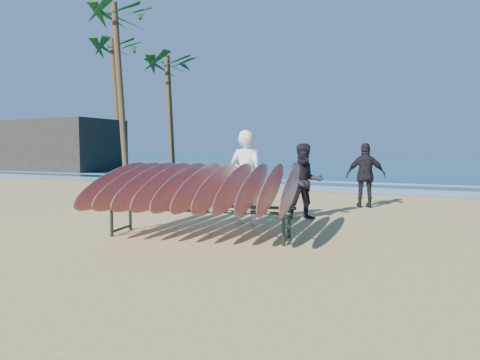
{
  "coord_description": "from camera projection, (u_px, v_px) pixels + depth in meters",
  "views": [
    {
      "loc": [
        3.39,
        -5.97,
        1.48
      ],
      "look_at": [
        0.0,
        0.8,
        0.95
      ],
      "focal_mm": 32.0,
      "sensor_mm": 36.0,
      "label": 1
    }
  ],
  "objects": [
    {
      "name": "ground",
      "position": [
        218.0,
        241.0,
        6.95
      ],
      "size": [
        120.0,
        120.0,
        0.0
      ],
      "primitive_type": "plane",
      "color": "tan",
      "rests_on": "ground"
    },
    {
      "name": "ocean",
      "position": [
        425.0,
        161.0,
        56.0
      ],
      "size": [
        160.0,
        160.0,
        0.0
      ],
      "primitive_type": "plane",
      "color": "navy",
      "rests_on": "ground"
    },
    {
      "name": "foam_near",
      "position": [
        351.0,
        190.0,
        15.87
      ],
      "size": [
        160.0,
        160.0,
        0.0
      ],
      "primitive_type": "plane",
      "color": "white",
      "rests_on": "ground"
    },
    {
      "name": "foam_far",
      "position": [
        368.0,
        183.0,
        18.99
      ],
      "size": [
        160.0,
        160.0,
        0.0
      ],
      "primitive_type": "plane",
      "color": "white",
      "rests_on": "ground"
    },
    {
      "name": "surfboard_rack",
      "position": [
        200.0,
        186.0,
        7.22
      ],
      "size": [
        3.67,
        3.28,
        1.39
      ],
      "rotation": [
        0.0,
        0.0,
        0.22
      ],
      "color": "#1C2C25",
      "rests_on": "ground"
    },
    {
      "name": "person_white",
      "position": [
        246.0,
        178.0,
        8.46
      ],
      "size": [
        0.7,
        0.47,
        1.88
      ],
      "primitive_type": "imported",
      "rotation": [
        0.0,
        0.0,
        3.17
      ],
      "color": "white",
      "rests_on": "ground"
    },
    {
      "name": "person_dark_a",
      "position": [
        305.0,
        182.0,
        9.1
      ],
      "size": [
        1.0,
        0.94,
        1.62
      ],
      "primitive_type": "imported",
      "rotation": [
        0.0,
        0.0,
        0.57
      ],
      "color": "black",
      "rests_on": "ground"
    },
    {
      "name": "person_dark_b",
      "position": [
        366.0,
        175.0,
        10.96
      ],
      "size": [
        1.05,
        0.67,
        1.66
      ],
      "primitive_type": "imported",
      "rotation": [
        0.0,
        0.0,
        3.44
      ],
      "color": "black",
      "rests_on": "ground"
    },
    {
      "name": "building",
      "position": [
        63.0,
        146.0,
        30.85
      ],
      "size": [
        8.1,
        4.5,
        3.6
      ],
      "primitive_type": "cube",
      "color": "#2D2823",
      "rests_on": "ground"
    },
    {
      "name": "palm_left",
      "position": [
        119.0,
        18.0,
        25.28
      ],
      "size": [
        5.2,
        5.2,
        10.24
      ],
      "color": "brown",
      "rests_on": "ground"
    },
    {
      "name": "palm_mid",
      "position": [
        169.0,
        66.0,
        28.74
      ],
      "size": [
        5.2,
        5.2,
        7.99
      ],
      "color": "brown",
      "rests_on": "ground"
    },
    {
      "name": "palm_right",
      "position": [
        116.0,
        50.0,
        32.68
      ],
      "size": [
        5.2,
        5.2,
        10.01
      ],
      "color": "brown",
      "rests_on": "ground"
    }
  ]
}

